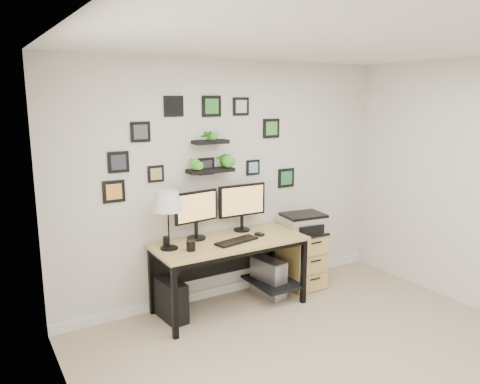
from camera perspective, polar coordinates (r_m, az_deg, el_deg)
room at (r=5.51m, az=-0.98°, el=-11.54°), size 4.00×4.00×4.00m
desk at (r=4.95m, az=-1.16°, el=-7.11°), size 1.60×0.70×0.75m
monitor_left at (r=4.84m, az=-5.36°, el=-2.37°), size 0.50×0.22×0.51m
monitor_right at (r=5.12m, az=0.26°, el=-1.40°), size 0.56×0.19×0.52m
keyboard at (r=4.80m, az=-0.43°, el=-5.99°), size 0.49×0.24×0.02m
mouse at (r=5.02m, az=2.39°, el=-5.19°), size 0.08×0.10×0.03m
table_lamp at (r=4.53m, az=-8.79°, el=-1.29°), size 0.28×0.28×0.58m
mug at (r=4.56m, az=-6.00°, el=-6.53°), size 0.09×0.09×0.10m
pen_cup at (r=4.76m, az=-8.97°, el=-5.89°), size 0.07×0.07×0.09m
pc_tower_black at (r=4.87m, az=-8.37°, el=-12.90°), size 0.22×0.42×0.41m
pc_tower_grey at (r=5.35m, az=3.51°, el=-10.38°), size 0.24×0.45×0.43m
file_cabinet at (r=5.62m, az=7.46°, el=-8.03°), size 0.43×0.53×0.67m
printer at (r=5.47m, az=7.72°, el=-3.74°), size 0.50×0.42×0.21m
wall_decor at (r=4.90m, az=-3.82°, el=5.08°), size 2.27×0.18×1.07m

